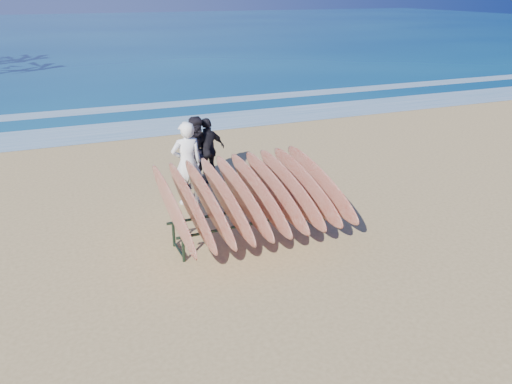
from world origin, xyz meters
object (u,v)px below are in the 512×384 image
at_px(surfboard_rack, 251,195).
at_px(person_white, 187,163).
at_px(person_dark_b, 208,150).
at_px(person_dark_a, 198,152).

distance_m(surfboard_rack, person_white, 2.32).
relative_size(person_white, person_dark_b, 1.16).
bearing_deg(person_dark_a, person_dark_b, 14.48).
distance_m(person_white, person_dark_a, 1.10).
bearing_deg(surfboard_rack, person_dark_b, 84.78).
bearing_deg(person_white, surfboard_rack, 105.69).
height_order(person_dark_a, person_dark_b, person_dark_a).
bearing_deg(person_dark_a, surfboard_rack, -109.82).
bearing_deg(person_dark_b, surfboard_rack, 70.71).
relative_size(surfboard_rack, person_dark_a, 1.85).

